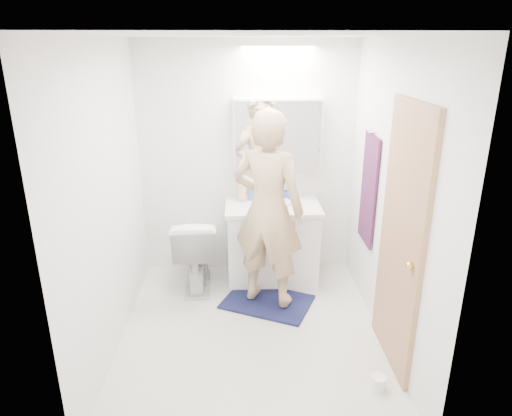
{
  "coord_description": "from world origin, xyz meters",
  "views": [
    {
      "loc": [
        -0.09,
        -3.35,
        2.35
      ],
      "look_at": [
        0.05,
        0.25,
        1.05
      ],
      "focal_mm": 32.24,
      "sensor_mm": 36.0,
      "label": 1
    }
  ],
  "objects_px": {
    "soap_bottle_b": "(254,191)",
    "toothbrush_cup": "(288,195)",
    "soap_bottle_a": "(242,190)",
    "medicine_cabinet": "(277,134)",
    "toilet": "(196,251)",
    "person": "(268,210)",
    "vanity_cabinet": "(272,244)",
    "toilet_paper_roll": "(378,383)"
  },
  "relations": [
    {
      "from": "soap_bottle_b",
      "to": "toothbrush_cup",
      "type": "bearing_deg",
      "value": -3.32
    },
    {
      "from": "soap_bottle_a",
      "to": "toothbrush_cup",
      "type": "relative_size",
      "value": 2.33
    },
    {
      "from": "toothbrush_cup",
      "to": "medicine_cabinet",
      "type": "bearing_deg",
      "value": 155.5
    },
    {
      "from": "soap_bottle_b",
      "to": "toilet",
      "type": "bearing_deg",
      "value": -153.65
    },
    {
      "from": "medicine_cabinet",
      "to": "person",
      "type": "height_order",
      "value": "person"
    },
    {
      "from": "toothbrush_cup",
      "to": "person",
      "type": "bearing_deg",
      "value": -110.41
    },
    {
      "from": "medicine_cabinet",
      "to": "toilet",
      "type": "height_order",
      "value": "medicine_cabinet"
    },
    {
      "from": "person",
      "to": "soap_bottle_b",
      "type": "xyz_separation_m",
      "value": [
        -0.1,
        0.67,
        -0.03
      ]
    },
    {
      "from": "medicine_cabinet",
      "to": "vanity_cabinet",
      "type": "bearing_deg",
      "value": -104.09
    },
    {
      "from": "vanity_cabinet",
      "to": "soap_bottle_b",
      "type": "xyz_separation_m",
      "value": [
        -0.18,
        0.18,
        0.53
      ]
    },
    {
      "from": "soap_bottle_b",
      "to": "medicine_cabinet",
      "type": "bearing_deg",
      "value": 7.27
    },
    {
      "from": "vanity_cabinet",
      "to": "soap_bottle_a",
      "type": "height_order",
      "value": "soap_bottle_a"
    },
    {
      "from": "medicine_cabinet",
      "to": "soap_bottle_a",
      "type": "height_order",
      "value": "medicine_cabinet"
    },
    {
      "from": "vanity_cabinet",
      "to": "toilet_paper_roll",
      "type": "relative_size",
      "value": 8.18
    },
    {
      "from": "medicine_cabinet",
      "to": "soap_bottle_b",
      "type": "xyz_separation_m",
      "value": [
        -0.24,
        -0.03,
        -0.58
      ]
    },
    {
      "from": "toilet",
      "to": "toilet_paper_roll",
      "type": "height_order",
      "value": "toilet"
    },
    {
      "from": "vanity_cabinet",
      "to": "medicine_cabinet",
      "type": "distance_m",
      "value": 1.13
    },
    {
      "from": "medicine_cabinet",
      "to": "toilet_paper_roll",
      "type": "bearing_deg",
      "value": -72.6
    },
    {
      "from": "soap_bottle_a",
      "to": "toilet_paper_roll",
      "type": "height_order",
      "value": "soap_bottle_a"
    },
    {
      "from": "toilet",
      "to": "toothbrush_cup",
      "type": "height_order",
      "value": "toothbrush_cup"
    },
    {
      "from": "vanity_cabinet",
      "to": "toothbrush_cup",
      "type": "relative_size",
      "value": 8.8
    },
    {
      "from": "toilet",
      "to": "toothbrush_cup",
      "type": "relative_size",
      "value": 7.47
    },
    {
      "from": "vanity_cabinet",
      "to": "soap_bottle_b",
      "type": "distance_m",
      "value": 0.58
    },
    {
      "from": "vanity_cabinet",
      "to": "toilet_paper_roll",
      "type": "bearing_deg",
      "value": -68.99
    },
    {
      "from": "toilet",
      "to": "person",
      "type": "xyz_separation_m",
      "value": [
        0.7,
        -0.38,
        0.57
      ]
    },
    {
      "from": "medicine_cabinet",
      "to": "person",
      "type": "relative_size",
      "value": 0.49
    },
    {
      "from": "soap_bottle_a",
      "to": "toothbrush_cup",
      "type": "height_order",
      "value": "soap_bottle_a"
    },
    {
      "from": "soap_bottle_a",
      "to": "toilet_paper_roll",
      "type": "xyz_separation_m",
      "value": [
        0.95,
        -1.83,
        -0.89
      ]
    },
    {
      "from": "soap_bottle_a",
      "to": "toothbrush_cup",
      "type": "bearing_deg",
      "value": 1.23
    },
    {
      "from": "vanity_cabinet",
      "to": "toilet",
      "type": "relative_size",
      "value": 1.18
    },
    {
      "from": "medicine_cabinet",
      "to": "toothbrush_cup",
      "type": "xyz_separation_m",
      "value": [
        0.11,
        -0.05,
        -0.63
      ]
    },
    {
      "from": "soap_bottle_b",
      "to": "toilet_paper_roll",
      "type": "height_order",
      "value": "soap_bottle_b"
    },
    {
      "from": "soap_bottle_b",
      "to": "toilet_paper_roll",
      "type": "bearing_deg",
      "value": -66.01
    },
    {
      "from": "vanity_cabinet",
      "to": "toothbrush_cup",
      "type": "xyz_separation_m",
      "value": [
        0.16,
        0.16,
        0.48
      ]
    },
    {
      "from": "medicine_cabinet",
      "to": "soap_bottle_a",
      "type": "xyz_separation_m",
      "value": [
        -0.36,
        -0.06,
        -0.56
      ]
    },
    {
      "from": "soap_bottle_b",
      "to": "toothbrush_cup",
      "type": "xyz_separation_m",
      "value": [
        0.34,
        -0.02,
        -0.05
      ]
    },
    {
      "from": "toilet",
      "to": "person",
      "type": "relative_size",
      "value": 0.42
    },
    {
      "from": "soap_bottle_a",
      "to": "toothbrush_cup",
      "type": "xyz_separation_m",
      "value": [
        0.47,
        0.01,
        -0.07
      ]
    },
    {
      "from": "toilet",
      "to": "toilet_paper_roll",
      "type": "distance_m",
      "value": 2.14
    },
    {
      "from": "vanity_cabinet",
      "to": "person",
      "type": "relative_size",
      "value": 0.5
    },
    {
      "from": "toilet_paper_roll",
      "to": "medicine_cabinet",
      "type": "bearing_deg",
      "value": 107.4
    },
    {
      "from": "toothbrush_cup",
      "to": "toilet_paper_roll",
      "type": "distance_m",
      "value": 2.07
    }
  ]
}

